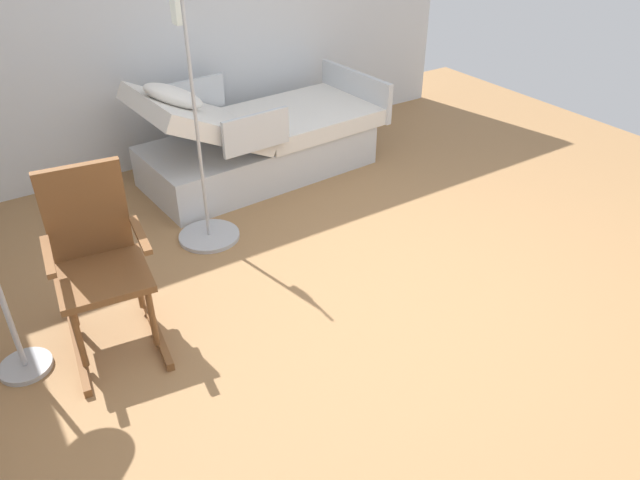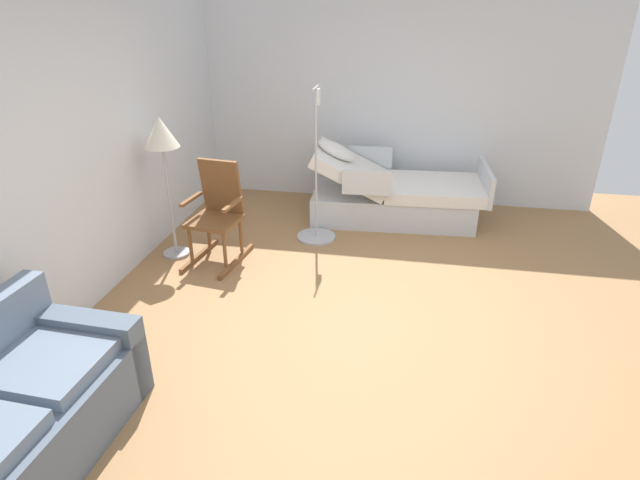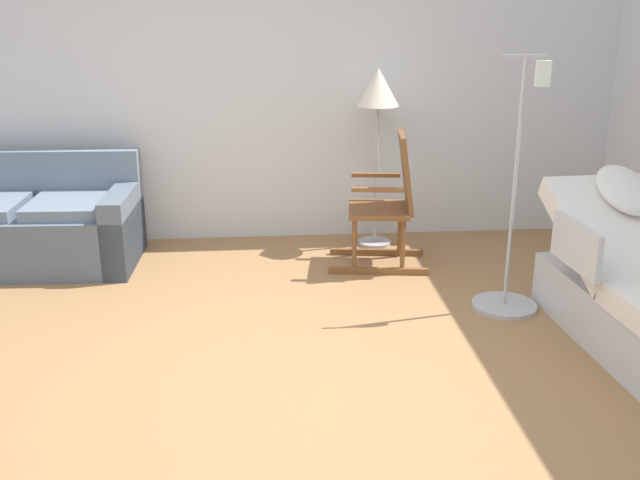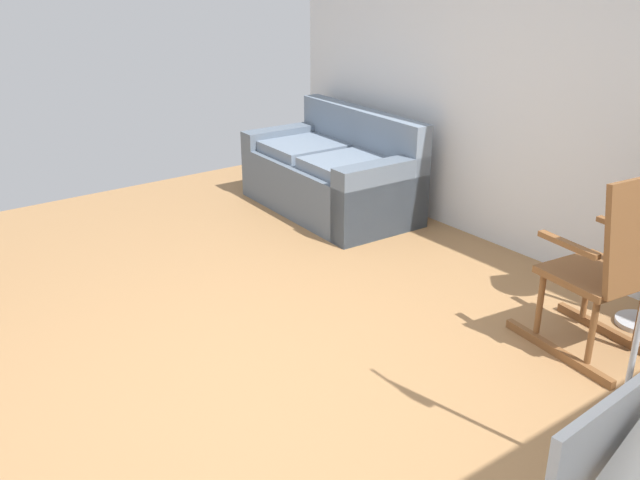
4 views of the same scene
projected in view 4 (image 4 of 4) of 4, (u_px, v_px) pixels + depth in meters
ground_plane at (267, 386)px, 3.60m from camera, size 7.25×7.25×0.00m
back_wall at (589, 76)px, 4.47m from camera, size 6.00×0.10×2.70m
couch at (332, 176)px, 5.99m from camera, size 1.63×0.91×0.85m
rocking_chair at (608, 271)px, 3.71m from camera, size 0.81×0.56×1.05m
iv_pole at (619, 439)px, 2.82m from camera, size 0.44×0.44×1.69m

